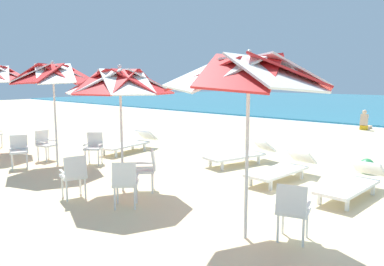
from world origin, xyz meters
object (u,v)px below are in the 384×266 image
(plastic_chair_0, at_px, (293,208))
(beach_ball, at_px, (367,166))
(sun_lounger_2, at_px, (241,154))
(beach_umbrella_0, at_px, (249,75))
(sun_lounger_0, at_px, (352,183))
(plastic_chair_2, at_px, (125,181))
(plastic_chair_6, at_px, (19,149))
(beachgoer_seated, at_px, (365,123))
(sun_lounger_3, at_px, (129,143))
(beach_umbrella_2, at_px, (53,75))
(sun_lounger_1, at_px, (282,169))
(plastic_chair_3, at_px, (147,168))
(beach_umbrella_1, at_px, (120,83))
(plastic_chair_4, at_px, (45,143))
(plastic_chair_1, at_px, (74,174))
(plastic_chair_5, at_px, (94,146))

(plastic_chair_0, bearing_deg, beach_ball, 96.47)
(plastic_chair_0, bearing_deg, sun_lounger_2, 133.82)
(beach_umbrella_0, height_order, sun_lounger_0, beach_umbrella_0)
(plastic_chair_0, relative_size, plastic_chair_2, 1.00)
(plastic_chair_6, bearing_deg, beachgoer_seated, 73.70)
(plastic_chair_2, xyz_separation_m, sun_lounger_3, (-4.16, 3.32, -0.22))
(plastic_chair_2, height_order, plastic_chair_6, same)
(beach_umbrella_2, xyz_separation_m, beachgoer_seated, (3.70, 13.15, -2.12))
(plastic_chair_0, relative_size, beach_ball, 2.41)
(beach_ball, bearing_deg, sun_lounger_1, -119.82)
(sun_lounger_3, bearing_deg, plastic_chair_3, -32.99)
(beach_umbrella_1, xyz_separation_m, sun_lounger_0, (3.68, 2.79, -1.95))
(beach_ball, bearing_deg, plastic_chair_2, -112.54)
(beach_umbrella_0, relative_size, sun_lounger_1, 1.25)
(plastic_chair_2, bearing_deg, beach_ball, 67.46)
(plastic_chair_6, bearing_deg, plastic_chair_4, 114.50)
(beach_ball, bearing_deg, sun_lounger_3, -160.36)
(plastic_chair_3, bearing_deg, beach_umbrella_1, -141.17)
(plastic_chair_0, relative_size, plastic_chair_3, 1.00)
(plastic_chair_3, bearing_deg, sun_lounger_3, 147.01)
(plastic_chair_4, xyz_separation_m, beachgoer_seated, (4.51, 13.08, -0.20))
(sun_lounger_1, bearing_deg, beachgoer_seated, 98.69)
(plastic_chair_4, bearing_deg, sun_lounger_2, 37.08)
(sun_lounger_2, distance_m, sun_lounger_3, 3.77)
(beach_umbrella_1, xyz_separation_m, plastic_chair_3, (0.40, 0.33, -1.74))
(sun_lounger_2, bearing_deg, beach_ball, 25.19)
(plastic_chair_1, height_order, plastic_chair_3, same)
(plastic_chair_5, distance_m, sun_lounger_3, 1.82)
(plastic_chair_3, xyz_separation_m, sun_lounger_3, (-3.66, 2.37, -0.22))
(plastic_chair_0, xyz_separation_m, sun_lounger_3, (-7.06, 2.59, -0.22))
(plastic_chair_3, xyz_separation_m, sun_lounger_0, (3.28, 2.47, -0.22))
(plastic_chair_6, bearing_deg, sun_lounger_2, 46.73)
(plastic_chair_4, height_order, beachgoer_seated, beachgoer_seated)
(beach_umbrella_0, distance_m, plastic_chair_5, 6.27)
(beach_umbrella_0, bearing_deg, beachgoer_seated, 101.52)
(beach_umbrella_0, height_order, plastic_chair_1, beach_umbrella_0)
(beach_umbrella_1, height_order, sun_lounger_3, beach_umbrella_1)
(beach_umbrella_2, xyz_separation_m, beach_ball, (6.49, 4.77, -2.23))
(plastic_chair_4, distance_m, plastic_chair_5, 1.59)
(beach_umbrella_0, xyz_separation_m, sun_lounger_3, (-6.49, 2.92, -2.09))
(beach_umbrella_2, xyz_separation_m, plastic_chair_4, (-0.81, 0.07, -1.92))
(beach_umbrella_0, relative_size, beach_umbrella_1, 1.04)
(plastic_chair_4, height_order, sun_lounger_2, plastic_chair_4)
(plastic_chair_1, bearing_deg, plastic_chair_2, 17.40)
(plastic_chair_3, bearing_deg, plastic_chair_5, 167.31)
(plastic_chair_5, bearing_deg, plastic_chair_2, -24.78)
(beach_ball, bearing_deg, plastic_chair_4, -147.23)
(beach_umbrella_1, relative_size, sun_lounger_1, 1.20)
(plastic_chair_6, relative_size, beach_ball, 2.41)
(plastic_chair_3, relative_size, beachgoer_seated, 0.94)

